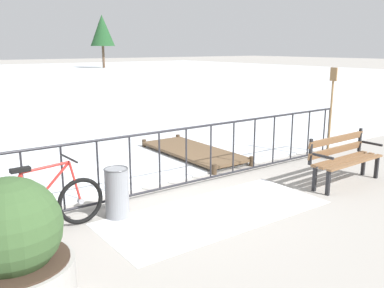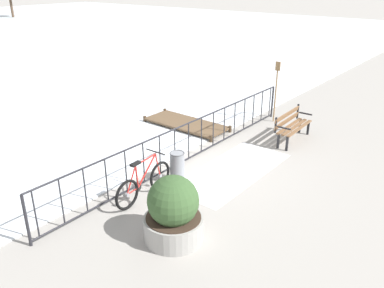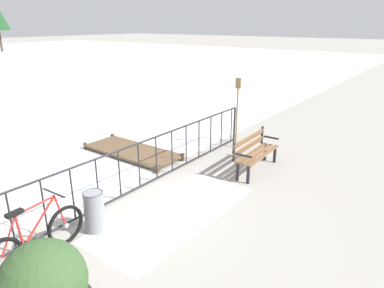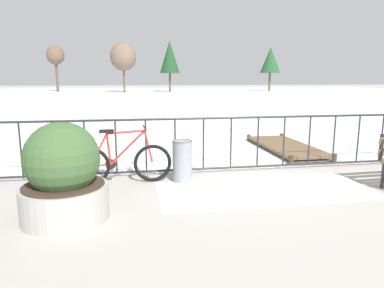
% 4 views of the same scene
% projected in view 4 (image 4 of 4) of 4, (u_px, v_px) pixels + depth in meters
% --- Properties ---
extents(ground_plane, '(160.00, 160.00, 0.00)m').
position_uv_depth(ground_plane, '(230.00, 171.00, 6.73)').
color(ground_plane, '#9E9991').
extents(frozen_pond, '(80.00, 56.00, 0.03)m').
position_uv_depth(frozen_pond, '(151.00, 96.00, 34.21)').
color(frozen_pond, silver).
rests_on(frozen_pond, ground).
extents(snow_patch, '(3.46, 1.47, 0.01)m').
position_uv_depth(snow_patch, '(265.00, 190.00, 5.61)').
color(snow_patch, white).
rests_on(snow_patch, ground).
extents(railing_fence, '(9.06, 0.06, 1.07)m').
position_uv_depth(railing_fence, '(231.00, 143.00, 6.62)').
color(railing_fence, '#232328').
rests_on(railing_fence, ground).
extents(bicycle_near_railing, '(1.71, 0.52, 0.97)m').
position_uv_depth(bicycle_near_railing, '(122.00, 163.00, 5.90)').
color(bicycle_near_railing, black).
rests_on(bicycle_near_railing, ground).
extents(planter_with_shrub, '(1.10, 1.10, 1.26)m').
position_uv_depth(planter_with_shrub, '(63.00, 176.00, 4.36)').
color(planter_with_shrub, '#9E9B96').
rests_on(planter_with_shrub, ground).
extents(trash_bin, '(0.35, 0.35, 0.73)m').
position_uv_depth(trash_bin, '(182.00, 161.00, 6.02)').
color(trash_bin, gray).
rests_on(trash_bin, ground).
extents(wooden_dock, '(1.10, 2.81, 0.20)m').
position_uv_depth(wooden_dock, '(286.00, 146.00, 8.62)').
color(wooden_dock, brown).
rests_on(wooden_dock, ground).
extents(tree_far_west, '(2.50, 2.50, 6.40)m').
position_uv_depth(tree_far_west, '(170.00, 57.00, 43.56)').
color(tree_far_west, brown).
rests_on(tree_far_west, ground).
extents(tree_west_mid, '(3.15, 3.15, 6.08)m').
position_uv_depth(tree_west_mid, '(123.00, 57.00, 41.89)').
color(tree_west_mid, brown).
rests_on(tree_west_mid, ground).
extents(tree_centre, '(2.23, 2.23, 5.90)m').
position_uv_depth(tree_centre, '(55.00, 56.00, 44.31)').
color(tree_centre, brown).
rests_on(tree_centre, ground).
extents(tree_east_mid, '(2.73, 2.73, 5.92)m').
position_uv_depth(tree_east_mid, '(270.00, 60.00, 47.24)').
color(tree_east_mid, brown).
rests_on(tree_east_mid, ground).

